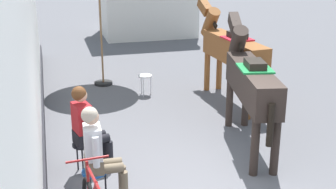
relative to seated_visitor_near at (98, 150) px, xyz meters
The scene contains 7 objects.
ground_plane 3.50m from the seated_visitor_near, 60.83° to the left, with size 40.00×40.00×0.00m, color #56565B.
pub_facade_wall 1.88m from the seated_visitor_near, 120.92° to the left, with size 0.34×14.00×3.40m.
seated_visitor_near is the anchor object (origin of this frame).
seated_visitor_far 0.92m from the seated_visitor_near, 94.00° to the left, with size 0.61×0.48×1.39m.
saddled_horse_near 2.98m from the seated_visitor_near, 24.29° to the left, with size 0.85×2.97×2.06m.
saddled_horse_far 4.72m from the seated_visitor_near, 46.39° to the left, with size 0.64×3.00×2.06m.
spare_stool_white 4.57m from the seated_visitor_near, 70.11° to the left, with size 0.32×0.32×0.46m.
Camera 1 is at (-2.20, -5.58, 3.45)m, focal length 49.90 mm.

